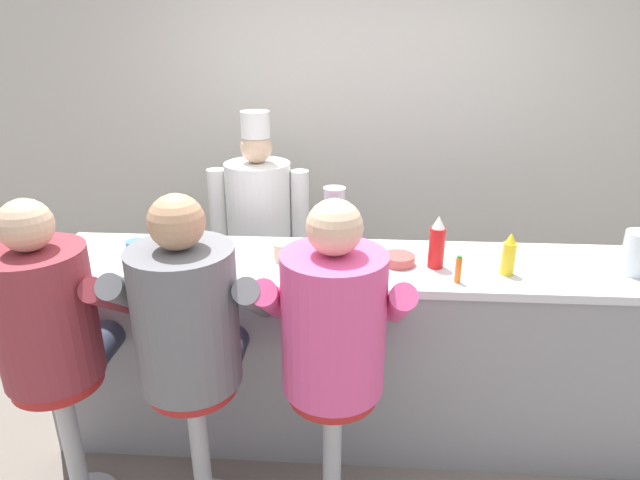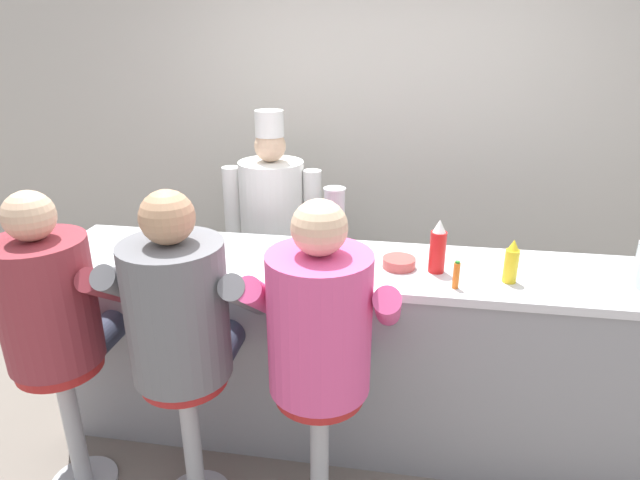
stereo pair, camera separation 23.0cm
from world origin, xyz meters
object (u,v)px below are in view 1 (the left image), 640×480
object	(u,v)px
diner_seated_maroon	(52,323)
coffee_mug_blue	(137,249)
hot_sauce_bottle_orange	(458,270)
water_pitcher_clear	(638,253)
cup_stack_steel	(334,226)
breakfast_plate	(200,270)
ketchup_bottle_red	(437,244)
cereal_bowl	(399,260)
coffee_mug_tan	(283,252)
cook_in_whites_near	(260,228)
diner_seated_pink	(334,330)
diner_seated_grey	(190,325)
mustard_bottle_yellow	(509,255)

from	to	relation	value
diner_seated_maroon	coffee_mug_blue	bearing A→B (deg)	73.20
hot_sauce_bottle_orange	water_pitcher_clear	world-z (taller)	water_pitcher_clear
cup_stack_steel	breakfast_plate	bearing A→B (deg)	-165.40
ketchup_bottle_red	hot_sauce_bottle_orange	world-z (taller)	ketchup_bottle_red
ketchup_bottle_red	hot_sauce_bottle_orange	distance (m)	0.19
cereal_bowl	cup_stack_steel	xyz separation A→B (m)	(-0.31, -0.00, 0.17)
ketchup_bottle_red	coffee_mug_blue	distance (m)	1.47
coffee_mug_tan	cook_in_whites_near	xyz separation A→B (m)	(-0.26, 0.77, -0.16)
hot_sauce_bottle_orange	diner_seated_pink	bearing A→B (deg)	-146.49
coffee_mug_blue	cereal_bowl	bearing A→B (deg)	0.13
cereal_bowl	hot_sauce_bottle_orange	bearing A→B (deg)	-35.97
coffee_mug_blue	diner_seated_maroon	distance (m)	0.57
breakfast_plate	diner_seated_maroon	bearing A→B (deg)	-144.10
diner_seated_pink	water_pitcher_clear	bearing A→B (deg)	20.28
cereal_bowl	diner_seated_maroon	xyz separation A→B (m)	(-1.45, -0.54, -0.09)
cup_stack_steel	diner_seated_pink	xyz separation A→B (m)	(0.02, -0.54, -0.25)
water_pitcher_clear	cook_in_whites_near	xyz separation A→B (m)	(-1.91, 0.81, -0.22)
water_pitcher_clear	diner_seated_pink	world-z (taller)	diner_seated_pink
water_pitcher_clear	diner_seated_pink	bearing A→B (deg)	-159.72
breakfast_plate	coffee_mug_blue	xyz separation A→B (m)	(-0.36, 0.16, 0.03)
water_pitcher_clear	diner_seated_grey	bearing A→B (deg)	-165.44
diner_seated_grey	coffee_mug_tan	bearing A→B (deg)	60.23
mustard_bottle_yellow	cereal_bowl	distance (m)	0.50
hot_sauce_bottle_orange	diner_seated_maroon	bearing A→B (deg)	-168.11
cook_in_whites_near	water_pitcher_clear	bearing A→B (deg)	-22.92
coffee_mug_blue	diner_seated_grey	size ratio (longest dim) A/B	0.09
cereal_bowl	breakfast_plate	bearing A→B (deg)	-170.10
coffee_mug_blue	diner_seated_pink	xyz separation A→B (m)	(1.00, -0.54, -0.10)
water_pitcher_clear	diner_seated_pink	xyz separation A→B (m)	(-1.38, -0.51, -0.16)
cereal_bowl	diner_seated_pink	size ratio (longest dim) A/B	0.10
ketchup_bottle_red	cup_stack_steel	size ratio (longest dim) A/B	0.68
breakfast_plate	cook_in_whites_near	world-z (taller)	cook_in_whites_near
hot_sauce_bottle_orange	breakfast_plate	distance (m)	1.18
breakfast_plate	cook_in_whites_near	bearing A→B (deg)	82.99
water_pitcher_clear	breakfast_plate	xyz separation A→B (m)	(-2.02, -0.13, -0.09)
ketchup_bottle_red	diner_seated_maroon	world-z (taller)	diner_seated_maroon
diner_seated_grey	cook_in_whites_near	size ratio (longest dim) A/B	0.93
diner_seated_maroon	diner_seated_pink	xyz separation A→B (m)	(1.16, 0.00, 0.01)
ketchup_bottle_red	breakfast_plate	bearing A→B (deg)	-172.57
mustard_bottle_yellow	ketchup_bottle_red	bearing A→B (deg)	169.48
mustard_bottle_yellow	cereal_bowl	xyz separation A→B (m)	(-0.49, 0.08, -0.07)
cereal_bowl	diner_seated_grey	xyz separation A→B (m)	(-0.87, -0.54, -0.08)
coffee_mug_blue	diner_seated_pink	world-z (taller)	diner_seated_pink
hot_sauce_bottle_orange	cereal_bowl	size ratio (longest dim) A/B	0.82
ketchup_bottle_red	diner_seated_maroon	size ratio (longest dim) A/B	0.17
ketchup_bottle_red	coffee_mug_tan	world-z (taller)	ketchup_bottle_red
hot_sauce_bottle_orange	breakfast_plate	size ratio (longest dim) A/B	0.58
coffee_mug_blue	cook_in_whites_near	size ratio (longest dim) A/B	0.08
water_pitcher_clear	diner_seated_maroon	world-z (taller)	diner_seated_maroon
water_pitcher_clear	breakfast_plate	distance (m)	2.03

